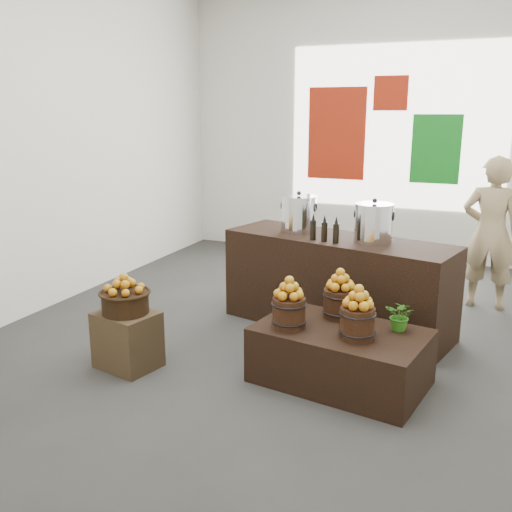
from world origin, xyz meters
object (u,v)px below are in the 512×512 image
at_px(stock_pot_center, 374,224).
at_px(crate, 127,340).
at_px(wicker_basket, 125,303).
at_px(counter, 337,283).
at_px(shopper, 490,233).
at_px(display_table, 340,356).
at_px(stock_pot_left, 299,215).

bearing_deg(stock_pot_center, crate, -139.65).
xyz_separation_m(crate, wicker_basket, (0.00, 0.00, 0.35)).
xyz_separation_m(counter, shopper, (1.45, 1.33, 0.39)).
height_order(display_table, counter, counter).
relative_size(wicker_basket, shopper, 0.23).
height_order(wicker_basket, display_table, wicker_basket).
bearing_deg(stock_pot_left, display_table, -58.19).
xyz_separation_m(wicker_basket, shopper, (2.92, 2.99, 0.28)).
bearing_deg(stock_pot_center, display_table, -90.39).
distance_m(crate, shopper, 4.23).
xyz_separation_m(stock_pot_left, shopper, (1.92, 1.21, -0.28)).
relative_size(stock_pot_center, shopper, 0.21).
xyz_separation_m(wicker_basket, display_table, (1.84, 0.43, -0.37)).
bearing_deg(crate, shopper, 45.65).
xyz_separation_m(stock_pot_center, shopper, (1.08, 1.42, -0.28)).
height_order(crate, stock_pot_left, stock_pot_left).
relative_size(crate, stock_pot_center, 1.39).
distance_m(wicker_basket, stock_pot_center, 2.49).
xyz_separation_m(crate, display_table, (1.84, 0.43, -0.02)).
relative_size(crate, wicker_basket, 1.25).
relative_size(crate, stock_pot_left, 1.39).
bearing_deg(counter, display_table, -59.63).
bearing_deg(wicker_basket, crate, 0.00).
distance_m(display_table, shopper, 2.85).
relative_size(crate, shopper, 0.29).
relative_size(wicker_basket, display_table, 0.30).
xyz_separation_m(crate, stock_pot_center, (1.85, 1.57, 0.91)).
distance_m(display_table, stock_pot_left, 1.84).
distance_m(counter, shopper, 2.00).
height_order(crate, display_table, crate).
xyz_separation_m(wicker_basket, stock_pot_left, (1.00, 1.78, 0.56)).
bearing_deg(shopper, stock_pot_center, 55.19).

